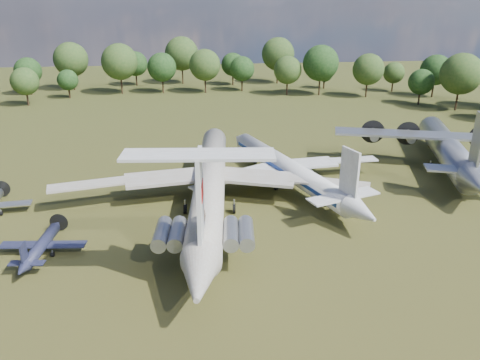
{
  "coord_description": "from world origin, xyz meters",
  "views": [
    {
      "loc": [
        -1.48,
        -63.31,
        28.46
      ],
      "look_at": [
        5.39,
        -4.3,
        5.0
      ],
      "focal_mm": 35.0,
      "sensor_mm": 36.0,
      "label": 1
    }
  ],
  "objects_px": {
    "tu104_jet": "(288,172)",
    "an12_transport": "(447,153)",
    "il62_airliner": "(210,188)",
    "person_on_il62": "(203,214)",
    "small_prop_west": "(42,248)"
  },
  "relations": [
    {
      "from": "il62_airliner",
      "to": "tu104_jet",
      "type": "height_order",
      "value": "il62_airliner"
    },
    {
      "from": "tu104_jet",
      "to": "an12_transport",
      "type": "bearing_deg",
      "value": -9.26
    },
    {
      "from": "an12_transport",
      "to": "small_prop_west",
      "type": "height_order",
      "value": "an12_transport"
    },
    {
      "from": "person_on_il62",
      "to": "il62_airliner",
      "type": "bearing_deg",
      "value": -90.27
    },
    {
      "from": "tu104_jet",
      "to": "il62_airliner",
      "type": "bearing_deg",
      "value": -170.24
    },
    {
      "from": "person_on_il62",
      "to": "small_prop_west",
      "type": "bearing_deg",
      "value": -8.85
    },
    {
      "from": "il62_airliner",
      "to": "tu104_jet",
      "type": "xyz_separation_m",
      "value": [
        12.77,
        6.76,
        -0.69
      ]
    },
    {
      "from": "il62_airliner",
      "to": "small_prop_west",
      "type": "xyz_separation_m",
      "value": [
        -20.38,
        -11.5,
        -1.91
      ]
    },
    {
      "from": "tu104_jet",
      "to": "an12_transport",
      "type": "relative_size",
      "value": 1.02
    },
    {
      "from": "small_prop_west",
      "to": "an12_transport",
      "type": "bearing_deg",
      "value": 25.56
    },
    {
      "from": "il62_airliner",
      "to": "small_prop_west",
      "type": "relative_size",
      "value": 4.36
    },
    {
      "from": "il62_airliner",
      "to": "person_on_il62",
      "type": "height_order",
      "value": "person_on_il62"
    },
    {
      "from": "il62_airliner",
      "to": "person_on_il62",
      "type": "distance_m",
      "value": 16.71
    },
    {
      "from": "tu104_jet",
      "to": "an12_transport",
      "type": "distance_m",
      "value": 29.79
    },
    {
      "from": "an12_transport",
      "to": "small_prop_west",
      "type": "distance_m",
      "value": 66.65
    }
  ]
}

